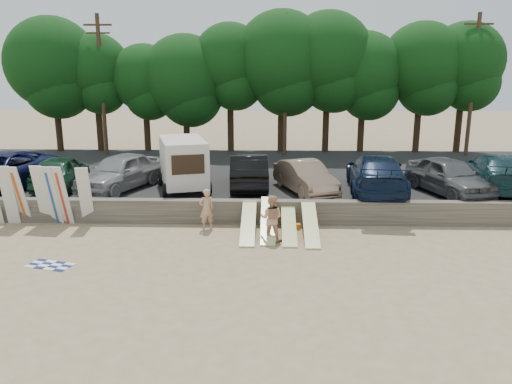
% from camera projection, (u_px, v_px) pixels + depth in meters
% --- Properties ---
extents(ground, '(120.00, 120.00, 0.00)m').
position_uv_depth(ground, '(241.00, 248.00, 18.08)').
color(ground, tan).
rests_on(ground, ground).
extents(seawall, '(44.00, 0.50, 1.00)m').
position_uv_depth(seawall, '(245.00, 212.00, 20.87)').
color(seawall, '#6B6356').
rests_on(seawall, ground).
extents(parking_lot, '(44.00, 14.50, 0.70)m').
position_uv_depth(parking_lot, '(252.00, 177.00, 28.18)').
color(parking_lot, '#282828').
rests_on(parking_lot, ground).
extents(treeline, '(33.24, 6.57, 9.44)m').
position_uv_depth(treeline, '(256.00, 65.00, 33.48)').
color(treeline, '#382616').
rests_on(treeline, parking_lot).
extents(utility_poles, '(25.80, 0.26, 9.00)m').
position_uv_depth(utility_poles, '(285.00, 82.00, 32.23)').
color(utility_poles, '#473321').
rests_on(utility_poles, parking_lot).
extents(box_trailer, '(2.97, 4.19, 2.43)m').
position_uv_depth(box_trailer, '(183.00, 162.00, 23.48)').
color(box_trailer, beige).
rests_on(box_trailer, parking_lot).
extents(car_1, '(2.37, 4.88, 1.60)m').
position_uv_depth(car_1, '(61.00, 171.00, 24.00)').
color(car_1, '#143926').
rests_on(car_1, parking_lot).
extents(car_2, '(3.65, 5.40, 1.71)m').
position_uv_depth(car_2, '(120.00, 172.00, 23.67)').
color(car_2, gray).
rests_on(car_2, parking_lot).
extents(car_3, '(2.01, 5.06, 1.64)m').
position_uv_depth(car_3, '(249.00, 171.00, 24.04)').
color(car_3, black).
rests_on(car_3, parking_lot).
extents(car_4, '(2.99, 4.70, 1.46)m').
position_uv_depth(car_4, '(305.00, 177.00, 23.11)').
color(car_4, '#91735C').
rests_on(car_4, parking_lot).
extents(car_5, '(3.01, 6.27, 1.76)m').
position_uv_depth(car_5, '(376.00, 174.00, 23.05)').
color(car_5, '#0E1A33').
rests_on(car_5, parking_lot).
extents(car_6, '(3.31, 5.31, 1.69)m').
position_uv_depth(car_6, '(449.00, 176.00, 22.77)').
color(car_6, '#515357').
rests_on(car_6, parking_lot).
extents(car_7, '(3.58, 6.34, 1.73)m').
position_uv_depth(car_7, '(497.00, 172.00, 23.60)').
color(car_7, '#143138').
rests_on(car_7, parking_lot).
extents(surfboard_upright_3, '(0.56, 0.67, 2.55)m').
position_uv_depth(surfboard_upright_3, '(9.00, 195.00, 20.41)').
color(surfboard_upright_3, silver).
rests_on(surfboard_upright_3, ground).
extents(surfboard_upright_4, '(0.60, 0.82, 2.52)m').
position_uv_depth(surfboard_upright_4, '(19.00, 195.00, 20.49)').
color(surfboard_upright_4, silver).
rests_on(surfboard_upright_4, ground).
extents(surfboard_upright_5, '(0.54, 0.66, 2.55)m').
position_uv_depth(surfboard_upright_5, '(42.00, 195.00, 20.51)').
color(surfboard_upright_5, silver).
rests_on(surfboard_upright_5, ground).
extents(surfboard_upright_6, '(0.59, 0.74, 2.54)m').
position_uv_depth(surfboard_upright_6, '(52.00, 195.00, 20.42)').
color(surfboard_upright_6, silver).
rests_on(surfboard_upright_6, ground).
extents(surfboard_upright_7, '(0.61, 0.76, 2.54)m').
position_uv_depth(surfboard_upright_7, '(62.00, 196.00, 20.38)').
color(surfboard_upright_7, silver).
rests_on(surfboard_upright_7, ground).
extents(surfboard_upright_8, '(0.63, 0.87, 2.51)m').
position_uv_depth(surfboard_upright_8, '(85.00, 196.00, 20.41)').
color(surfboard_upright_8, silver).
rests_on(surfboard_upright_8, ground).
extents(surfboard_low_0, '(0.56, 2.87, 1.02)m').
position_uv_depth(surfboard_low_0, '(248.00, 223.00, 19.35)').
color(surfboard_low_0, '#D8D488').
rests_on(surfboard_low_0, ground).
extents(surfboard_low_1, '(0.56, 2.82, 1.16)m').
position_uv_depth(surfboard_low_1, '(268.00, 220.00, 19.44)').
color(surfboard_low_1, '#D8D488').
rests_on(surfboard_low_1, ground).
extents(surfboard_low_2, '(0.56, 2.91, 0.86)m').
position_uv_depth(surfboard_low_2, '(289.00, 225.00, 19.36)').
color(surfboard_low_2, '#D8D488').
rests_on(surfboard_low_2, ground).
extents(surfboard_low_3, '(0.56, 2.87, 1.01)m').
position_uv_depth(surfboard_low_3, '(310.00, 224.00, 19.15)').
color(surfboard_low_3, '#D8D488').
rests_on(surfboard_low_3, ground).
extents(beachgoer_a, '(0.73, 0.63, 1.68)m').
position_uv_depth(beachgoer_a, '(206.00, 209.00, 20.01)').
color(beachgoer_a, tan).
rests_on(beachgoer_a, ground).
extents(beachgoer_b, '(0.98, 0.83, 1.77)m').
position_uv_depth(beachgoer_b, '(271.00, 218.00, 18.66)').
color(beachgoer_b, tan).
rests_on(beachgoer_b, ground).
extents(cooler, '(0.42, 0.35, 0.32)m').
position_uv_depth(cooler, '(264.00, 224.00, 20.35)').
color(cooler, green).
rests_on(cooler, ground).
extents(gear_bag, '(0.31, 0.26, 0.22)m').
position_uv_depth(gear_bag, '(297.00, 226.00, 20.21)').
color(gear_bag, orange).
rests_on(gear_bag, ground).
extents(beach_towel, '(1.85, 1.85, 0.00)m').
position_uv_depth(beach_towel, '(50.00, 265.00, 16.50)').
color(beach_towel, white).
rests_on(beach_towel, ground).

